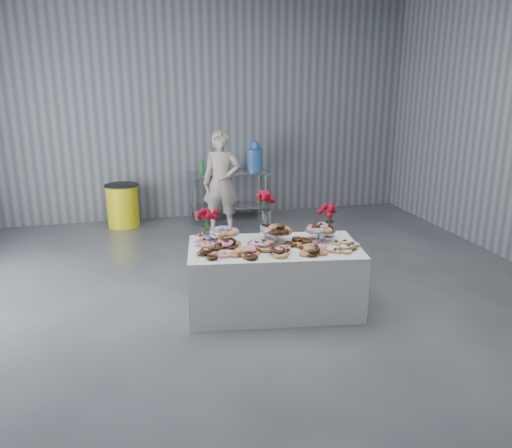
{
  "coord_description": "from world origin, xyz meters",
  "views": [
    {
      "loc": [
        -1.23,
        -4.8,
        2.56
      ],
      "look_at": [
        0.09,
        0.51,
        0.95
      ],
      "focal_mm": 35.0,
      "sensor_mm": 36.0,
      "label": 1
    }
  ],
  "objects": [
    {
      "name": "ground",
      "position": [
        0.0,
        0.0,
        0.0
      ],
      "size": [
        9.0,
        9.0,
        0.0
      ],
      "primitive_type": "plane",
      "color": "#383A3F",
      "rests_on": "ground"
    },
    {
      "name": "room_walls",
      "position": [
        -0.27,
        0.07,
        2.64
      ],
      "size": [
        8.04,
        9.04,
        4.02
      ],
      "color": "slate",
      "rests_on": "ground"
    },
    {
      "name": "display_table",
      "position": [
        0.23,
        0.26,
        0.38
      ],
      "size": [
        2.03,
        1.27,
        0.75
      ],
      "primitive_type": "cube",
      "rotation": [
        0.0,
        0.0,
        -0.15
      ],
      "color": "white",
      "rests_on": "ground"
    },
    {
      "name": "prep_table",
      "position": [
        0.45,
        4.1,
        0.62
      ],
      "size": [
        1.5,
        0.6,
        0.9
      ],
      "color": "silver",
      "rests_on": "ground"
    },
    {
      "name": "donut_mounds",
      "position": [
        0.23,
        0.21,
        0.8
      ],
      "size": [
        1.9,
        1.05,
        0.09
      ],
      "primitive_type": null,
      "rotation": [
        0.0,
        0.0,
        -0.15
      ],
      "color": "#C47547",
      "rests_on": "display_table"
    },
    {
      "name": "cake_stand_left",
      "position": [
        -0.29,
        0.49,
        0.89
      ],
      "size": [
        0.36,
        0.36,
        0.17
      ],
      "color": "silver",
      "rests_on": "display_table"
    },
    {
      "name": "cake_stand_mid",
      "position": [
        0.3,
        0.4,
        0.89
      ],
      "size": [
        0.36,
        0.36,
        0.17
      ],
      "color": "silver",
      "rests_on": "display_table"
    },
    {
      "name": "cake_stand_right",
      "position": [
        0.8,
        0.33,
        0.89
      ],
      "size": [
        0.36,
        0.36,
        0.17
      ],
      "color": "silver",
      "rests_on": "display_table"
    },
    {
      "name": "danish_pile",
      "position": [
        0.95,
        0.0,
        0.81
      ],
      "size": [
        0.48,
        0.48,
        0.11
      ],
      "primitive_type": null,
      "color": "white",
      "rests_on": "display_table"
    },
    {
      "name": "bouquet_left",
      "position": [
        -0.47,
        0.62,
        1.05
      ],
      "size": [
        0.26,
        0.26,
        0.42
      ],
      "color": "white",
      "rests_on": "display_table"
    },
    {
      "name": "bouquet_right",
      "position": [
        0.97,
        0.45,
        1.05
      ],
      "size": [
        0.26,
        0.26,
        0.42
      ],
      "color": "white",
      "rests_on": "display_table"
    },
    {
      "name": "bouquet_center",
      "position": [
        0.23,
        0.61,
        1.13
      ],
      "size": [
        0.26,
        0.26,
        0.57
      ],
      "color": "silver",
      "rests_on": "display_table"
    },
    {
      "name": "water_jug",
      "position": [
        0.95,
        4.1,
        1.15
      ],
      "size": [
        0.28,
        0.28,
        0.55
      ],
      "color": "#4386E7",
      "rests_on": "prep_table"
    },
    {
      "name": "drink_bottles",
      "position": [
        0.13,
        4.0,
        1.04
      ],
      "size": [
        0.54,
        0.08,
        0.27
      ],
      "primitive_type": null,
      "color": "#268C33",
      "rests_on": "prep_table"
    },
    {
      "name": "person",
      "position": [
        0.2,
        3.37,
        0.86
      ],
      "size": [
        0.71,
        0.55,
        1.72
      ],
      "primitive_type": "imported",
      "rotation": [
        0.0,
        0.0,
        -0.25
      ],
      "color": "#CC8C93",
      "rests_on": "ground"
    },
    {
      "name": "trash_barrel",
      "position": [
        -1.46,
        4.1,
        0.38
      ],
      "size": [
        0.59,
        0.59,
        0.76
      ],
      "rotation": [
        0.0,
        0.0,
        0.28
      ],
      "color": "yellow",
      "rests_on": "ground"
    }
  ]
}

